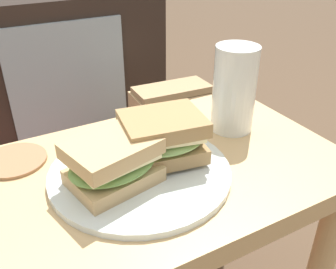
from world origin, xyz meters
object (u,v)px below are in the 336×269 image
Objects in this scene: sandwich_back at (163,135)px; paper_bag at (172,137)px; sandwich_front at (113,162)px; tv_cabinet at (21,78)px; beer_glass at (234,91)px; coaster at (14,160)px; plate at (140,172)px.

sandwich_back reaches higher than paper_bag.
tv_cabinet is at bearing 89.27° from sandwich_front.
tv_cabinet is 6.85× the size of sandwich_front.
beer_glass reaches higher than coaster.
tv_cabinet reaches higher than sandwich_front.
sandwich_front is 0.40× the size of paper_bag.
sandwich_back is 0.17m from beer_glass.
coaster is at bearing -98.52° from tv_cabinet.
beer_glass is at bearing -75.42° from tv_cabinet.
tv_cabinet is 6.40× the size of beer_glass.
beer_glass is 0.43× the size of paper_bag.
beer_glass reaches higher than sandwich_back.
paper_bag is (0.29, 0.49, -0.34)m from sandwich_back.
tv_cabinet reaches higher than sandwich_back.
sandwich_front is 0.72m from paper_bag.
beer_glass is at bearing 13.72° from sandwich_front.
sandwich_front reaches higher than plate.
coaster is (-0.16, 0.13, -0.00)m from plate.
sandwich_back is at bearing 13.79° from plate.
sandwich_back is at bearing -120.99° from paper_bag.
paper_bag is (0.34, 0.50, -0.29)m from plate.
beer_glass is 0.59m from paper_bag.
tv_cabinet is 9.74× the size of coaster.
sandwich_back is at bearing -166.32° from beer_glass.
plate is 0.20m from coaster.
beer_glass is at bearing 13.71° from plate.
coaster is (-0.11, 0.14, -0.04)m from sandwich_front.
coaster is at bearing 168.18° from beer_glass.
plate reaches higher than paper_bag.
sandwich_front reaches higher than coaster.
paper_bag is (0.38, 0.51, -0.33)m from sandwich_front.
beer_glass reaches higher than plate.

